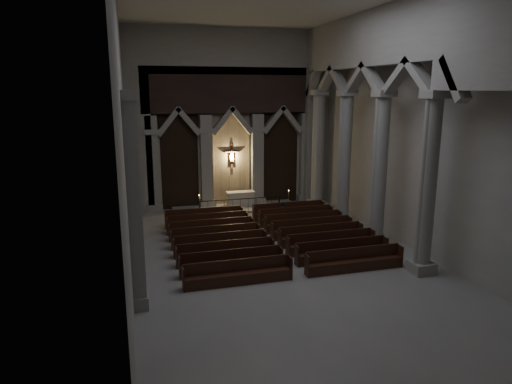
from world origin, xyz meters
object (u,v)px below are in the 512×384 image
candle_stand_right (288,205)px  pews (268,239)px  altar_rail (240,204)px  candle_stand_left (200,212)px  altar (240,198)px  worshipper (283,213)px

candle_stand_right → pews: bearing=-117.9°
altar_rail → pews: 6.32m
altar_rail → pews: (-0.00, -6.31, -0.37)m
pews → candle_stand_left: bearing=114.2°
altar_rail → altar: bearing=76.2°
candle_stand_right → pews: 7.28m
altar → candle_stand_left: 3.70m
altar_rail → pews: bearing=-90.0°
altar → candle_stand_left: bearing=-148.5°
worshipper → altar_rail: bearing=101.3°
altar → worshipper: bearing=-70.4°
altar → candle_stand_right: size_ratio=1.41×
altar → altar_rail: size_ratio=0.35×
candle_stand_left → pews: (2.73, -6.08, -0.08)m
candle_stand_left → worshipper: candle_stand_left is taller
candle_stand_right → worshipper: bearing=-115.4°
candle_stand_left → candle_stand_right: bearing=3.3°
altar → pews: size_ratio=0.19×
candle_stand_left → candle_stand_right: size_ratio=1.11×
pews → worshipper: size_ratio=7.37×
altar → worshipper: 4.77m
altar_rail → candle_stand_right: 3.42m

